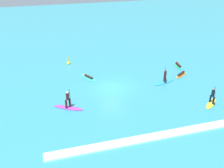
{
  "coord_description": "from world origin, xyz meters",
  "views": [
    {
      "loc": [
        -8.46,
        -28.04,
        14.49
      ],
      "look_at": [
        0.0,
        0.0,
        0.5
      ],
      "focal_mm": 44.35,
      "sensor_mm": 36.0,
      "label": 1
    }
  ],
  "objects_px": {
    "surfer_on_blue_board": "(165,80)",
    "surfer_on_orange_board": "(181,74)",
    "surfer_on_purple_board": "(68,104)",
    "marker_buoy": "(69,63)",
    "surfer_on_green_board": "(178,65)",
    "surfer_on_teal_board": "(88,77)",
    "surfer_on_yellow_board": "(212,100)"
  },
  "relations": [
    {
      "from": "surfer_on_orange_board",
      "to": "surfer_on_purple_board",
      "type": "xyz_separation_m",
      "value": [
        -15.35,
        -4.14,
        0.28
      ]
    },
    {
      "from": "surfer_on_green_board",
      "to": "surfer_on_teal_board",
      "type": "distance_m",
      "value": 12.97
    },
    {
      "from": "surfer_on_green_board",
      "to": "surfer_on_orange_board",
      "type": "bearing_deg",
      "value": 168.45
    },
    {
      "from": "surfer_on_blue_board",
      "to": "marker_buoy",
      "type": "distance_m",
      "value": 14.13
    },
    {
      "from": "surfer_on_blue_board",
      "to": "surfer_on_teal_board",
      "type": "bearing_deg",
      "value": -43.69
    },
    {
      "from": "surfer_on_blue_board",
      "to": "surfer_on_orange_board",
      "type": "distance_m",
      "value": 3.36
    },
    {
      "from": "surfer_on_yellow_board",
      "to": "surfer_on_teal_board",
      "type": "bearing_deg",
      "value": -81.94
    },
    {
      "from": "surfer_on_purple_board",
      "to": "marker_buoy",
      "type": "bearing_deg",
      "value": 114.12
    },
    {
      "from": "surfer_on_purple_board",
      "to": "surfer_on_teal_board",
      "type": "height_order",
      "value": "surfer_on_purple_board"
    },
    {
      "from": "surfer_on_blue_board",
      "to": "surfer_on_orange_board",
      "type": "xyz_separation_m",
      "value": [
        3.06,
        1.36,
        -0.21
      ]
    },
    {
      "from": "surfer_on_orange_board",
      "to": "surfer_on_purple_board",
      "type": "distance_m",
      "value": 15.9
    },
    {
      "from": "surfer_on_green_board",
      "to": "surfer_on_orange_board",
      "type": "relative_size",
      "value": 1.11
    },
    {
      "from": "surfer_on_orange_board",
      "to": "marker_buoy",
      "type": "height_order",
      "value": "marker_buoy"
    },
    {
      "from": "surfer_on_orange_board",
      "to": "surfer_on_blue_board",
      "type": "bearing_deg",
      "value": 169.39
    },
    {
      "from": "surfer_on_yellow_board",
      "to": "surfer_on_orange_board",
      "type": "distance_m",
      "value": 7.65
    },
    {
      "from": "surfer_on_blue_board",
      "to": "surfer_on_yellow_board",
      "type": "height_order",
      "value": "surfer_on_yellow_board"
    },
    {
      "from": "surfer_on_yellow_board",
      "to": "surfer_on_orange_board",
      "type": "relative_size",
      "value": 1.05
    },
    {
      "from": "surfer_on_yellow_board",
      "to": "marker_buoy",
      "type": "bearing_deg",
      "value": -90.5
    },
    {
      "from": "surfer_on_green_board",
      "to": "surfer_on_orange_board",
      "type": "height_order",
      "value": "surfer_on_orange_board"
    },
    {
      "from": "surfer_on_blue_board",
      "to": "surfer_on_purple_board",
      "type": "height_order",
      "value": "surfer_on_purple_board"
    },
    {
      "from": "surfer_on_blue_board",
      "to": "surfer_on_orange_board",
      "type": "bearing_deg",
      "value": -175.38
    },
    {
      "from": "surfer_on_purple_board",
      "to": "surfer_on_green_board",
      "type": "bearing_deg",
      "value": 56.27
    },
    {
      "from": "surfer_on_purple_board",
      "to": "marker_buoy",
      "type": "relative_size",
      "value": 2.32
    },
    {
      "from": "surfer_on_blue_board",
      "to": "surfer_on_green_board",
      "type": "relative_size",
      "value": 1.24
    },
    {
      "from": "surfer_on_orange_board",
      "to": "surfer_on_teal_board",
      "type": "relative_size",
      "value": 0.82
    },
    {
      "from": "surfer_on_green_board",
      "to": "surfer_on_purple_board",
      "type": "distance_m",
      "value": 18.02
    },
    {
      "from": "surfer_on_blue_board",
      "to": "surfer_on_purple_board",
      "type": "bearing_deg",
      "value": -6.51
    },
    {
      "from": "surfer_on_purple_board",
      "to": "surfer_on_teal_board",
      "type": "xyz_separation_m",
      "value": [
        3.57,
        6.74,
        -0.31
      ]
    },
    {
      "from": "surfer_on_orange_board",
      "to": "marker_buoy",
      "type": "relative_size",
      "value": 1.81
    },
    {
      "from": "surfer_on_yellow_board",
      "to": "surfer_on_teal_board",
      "type": "height_order",
      "value": "surfer_on_yellow_board"
    },
    {
      "from": "marker_buoy",
      "to": "surfer_on_yellow_board",
      "type": "bearing_deg",
      "value": -51.26
    },
    {
      "from": "surfer_on_orange_board",
      "to": "marker_buoy",
      "type": "bearing_deg",
      "value": 113.96
    }
  ]
}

